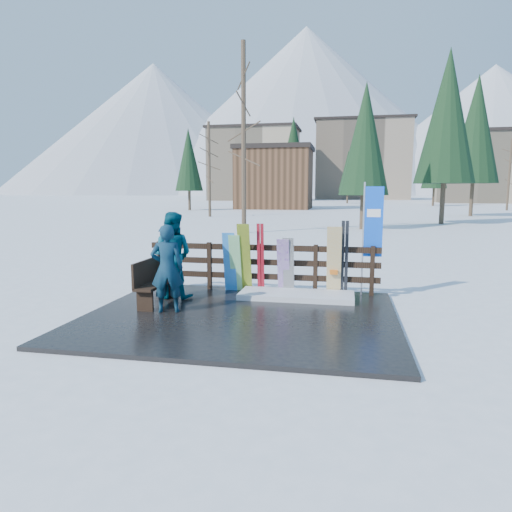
% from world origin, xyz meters
% --- Properties ---
extents(ground, '(700.00, 700.00, 0.00)m').
position_xyz_m(ground, '(0.00, 0.00, 0.00)').
color(ground, white).
rests_on(ground, ground).
extents(deck, '(6.00, 5.00, 0.08)m').
position_xyz_m(deck, '(0.00, 0.00, 0.04)').
color(deck, black).
rests_on(deck, ground).
extents(fence, '(5.60, 0.10, 1.15)m').
position_xyz_m(fence, '(0.00, 2.20, 0.74)').
color(fence, black).
rests_on(fence, deck).
extents(snow_patch, '(2.56, 1.00, 0.12)m').
position_xyz_m(snow_patch, '(0.92, 1.60, 0.14)').
color(snow_patch, white).
rests_on(snow_patch, deck).
extents(bench, '(0.40, 1.50, 0.97)m').
position_xyz_m(bench, '(-2.01, 0.46, 0.60)').
color(bench, black).
rests_on(bench, deck).
extents(snowboard_0, '(0.30, 0.30, 1.43)m').
position_xyz_m(snowboard_0, '(-0.73, 1.98, 0.79)').
color(snowboard_0, '#3186E7').
rests_on(snowboard_0, deck).
extents(snowboard_1, '(0.27, 0.34, 1.38)m').
position_xyz_m(snowboard_1, '(-0.59, 1.98, 0.77)').
color(snowboard_1, white).
rests_on(snowboard_1, deck).
extents(snowboard_2, '(0.29, 0.42, 1.65)m').
position_xyz_m(snowboard_2, '(-0.36, 1.98, 0.90)').
color(snowboard_2, '#DAFF2D').
rests_on(snowboard_2, deck).
extents(snowboard_3, '(0.28, 0.39, 1.31)m').
position_xyz_m(snowboard_3, '(0.57, 1.98, 0.73)').
color(snowboard_3, silver).
rests_on(snowboard_3, deck).
extents(snowboard_4, '(0.26, 0.34, 1.34)m').
position_xyz_m(snowboard_4, '(0.69, 1.98, 0.75)').
color(snowboard_4, black).
rests_on(snowboard_4, deck).
extents(snowboard_5, '(0.33, 0.38, 1.61)m').
position_xyz_m(snowboard_5, '(1.73, 1.98, 0.89)').
color(snowboard_5, silver).
rests_on(snowboard_5, deck).
extents(ski_pair_a, '(0.17, 0.18, 1.65)m').
position_xyz_m(ski_pair_a, '(0.01, 2.05, 0.90)').
color(ski_pair_a, maroon).
rests_on(ski_pair_a, deck).
extents(ski_pair_b, '(0.17, 0.20, 1.74)m').
position_xyz_m(ski_pair_b, '(1.97, 2.05, 0.95)').
color(ski_pair_b, black).
rests_on(ski_pair_b, deck).
extents(rental_flag, '(0.45, 0.04, 2.60)m').
position_xyz_m(rental_flag, '(2.54, 2.25, 1.69)').
color(rental_flag, silver).
rests_on(rental_flag, deck).
extents(person_front, '(0.74, 0.59, 1.76)m').
position_xyz_m(person_front, '(-1.47, -0.09, 0.96)').
color(person_front, '#0F3E4F').
rests_on(person_front, deck).
extents(person_back, '(0.98, 0.78, 1.94)m').
position_xyz_m(person_back, '(-1.83, 1.10, 1.05)').
color(person_back, '#05485D').
rests_on(person_back, deck).
extents(resort_buildings, '(73.00, 87.60, 22.60)m').
position_xyz_m(resort_buildings, '(1.03, 115.41, 9.81)').
color(resort_buildings, tan).
rests_on(resort_buildings, ground).
extents(trees, '(41.92, 68.91, 12.88)m').
position_xyz_m(trees, '(4.47, 50.51, 5.82)').
color(trees, '#382B1E').
rests_on(trees, ground).
extents(mountains, '(520.00, 260.00, 120.00)m').
position_xyz_m(mountains, '(-10.50, 328.41, 50.20)').
color(mountains, white).
rests_on(mountains, ground).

